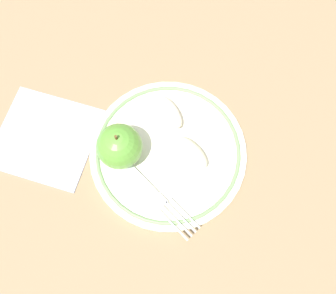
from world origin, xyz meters
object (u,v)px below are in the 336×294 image
at_px(apple_slice_front, 192,152).
at_px(apple_slice_back, 169,112).
at_px(fork, 149,189).
at_px(napkin_folded, 46,137).
at_px(plate, 168,153).
at_px(apple_red_whole, 119,146).

xyz_separation_m(apple_slice_front, apple_slice_back, (-0.03, 0.07, 0.00)).
bearing_deg(fork, apple_slice_back, 122.32).
relative_size(apple_slice_back, napkin_folded, 0.41).
bearing_deg(fork, napkin_folded, -161.30).
xyz_separation_m(plate, apple_slice_back, (0.01, 0.06, 0.02)).
xyz_separation_m(apple_slice_back, fork, (-0.04, -0.12, -0.01)).
height_order(plate, apple_slice_back, apple_slice_back).
bearing_deg(apple_slice_front, napkin_folded, -139.05).
bearing_deg(fork, apple_slice_front, 86.39).
height_order(plate, fork, fork).
relative_size(fork, napkin_folded, 0.98).
bearing_deg(apple_slice_front, apple_red_whole, -131.84).
xyz_separation_m(plate, apple_slice_front, (0.03, -0.01, 0.02)).
bearing_deg(fork, apple_red_whole, 173.77).
bearing_deg(plate, apple_slice_back, 83.48).
distance_m(apple_slice_front, apple_slice_back, 0.07).
distance_m(plate, fork, 0.06).
bearing_deg(apple_slice_back, fork, 135.55).
relative_size(apple_slice_back, fork, 0.42).
bearing_deg(napkin_folded, plate, -12.93).
height_order(plate, napkin_folded, plate).
height_order(apple_red_whole, fork, apple_red_whole).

